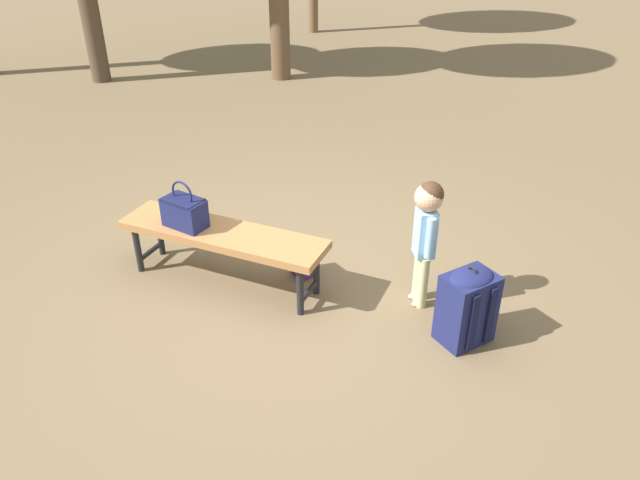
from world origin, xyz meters
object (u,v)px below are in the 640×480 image
at_px(park_bench, 222,237).
at_px(handbag, 184,211).
at_px(child_standing, 426,225).
at_px(backpack_small, 303,259).
at_px(backpack_large, 467,304).

bearing_deg(park_bench, handbag, 177.25).
xyz_separation_m(child_standing, backpack_small, (-0.92, 0.18, -0.51)).
relative_size(park_bench, backpack_large, 2.87).
bearing_deg(child_standing, backpack_small, 169.19).
bearing_deg(backpack_small, handbag, -166.69).
relative_size(handbag, backpack_small, 1.30).
xyz_separation_m(park_bench, backpack_large, (1.79, -0.31, -0.11)).
distance_m(park_bench, child_standing, 1.50).
bearing_deg(handbag, park_bench, -2.75).
bearing_deg(child_standing, park_bench, -178.51).
relative_size(park_bench, backpack_small, 5.81).
xyz_separation_m(park_bench, backpack_small, (0.56, 0.21, -0.25)).
distance_m(handbag, backpack_large, 2.13).
relative_size(park_bench, handbag, 4.48).
bearing_deg(handbag, backpack_large, -8.97).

